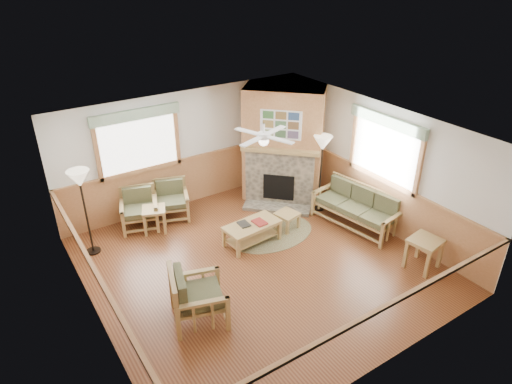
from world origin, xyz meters
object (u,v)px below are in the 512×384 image
armchair_left (199,295)px  coffee_table (252,233)px  sofa (356,208)px  armchair_back_right (171,201)px  floor_lamp_left (86,213)px  end_table_chairs (155,220)px  floor_lamp_right (321,173)px  footstool (287,221)px  end_table_sofa (423,253)px  armchair_back_left (139,210)px

armchair_left → coffee_table: size_ratio=0.83×
sofa → coffee_table: 2.36m
armchair_back_right → floor_lamp_left: (-1.89, -0.39, 0.49)m
sofa → end_table_chairs: sofa is taller
armchair_back_right → floor_lamp_right: size_ratio=0.46×
sofa → floor_lamp_right: floor_lamp_right is taller
footstool → end_table_sofa: bearing=-62.2°
end_table_chairs → floor_lamp_left: bearing=-177.5°
footstool → floor_lamp_left: size_ratio=0.24×
footstool → armchair_back_left: bearing=145.4°
end_table_chairs → floor_lamp_right: (3.56, -1.19, 0.64)m
sofa → footstool: (-1.33, 0.71, -0.24)m
coffee_table → floor_lamp_right: size_ratio=0.63×
end_table_chairs → end_table_sofa: end_table_sofa is taller
end_table_chairs → end_table_sofa: (3.74, -4.00, 0.04)m
armchair_back_left → floor_lamp_right: 4.09m
coffee_table → end_table_sofa: bearing=-52.3°
end_table_sofa → floor_lamp_right: 2.87m
sofa → armchair_back_right: sofa is taller
sofa → armchair_back_right: (-3.21, 2.52, -0.01)m
coffee_table → floor_lamp_left: floor_lamp_left is taller
coffee_table → floor_lamp_right: (2.07, 0.35, 0.68)m
footstool → floor_lamp_left: bearing=159.3°
armchair_back_left → floor_lamp_left: size_ratio=0.47×
coffee_table → end_table_chairs: (-1.48, 1.54, 0.04)m
armchair_back_right → coffee_table: armchair_back_right is taller
armchair_back_right → floor_lamp_left: 1.99m
floor_lamp_left → coffee_table: bearing=-27.6°
end_table_sofa → footstool: (-1.33, 2.51, -0.12)m
footstool → armchair_left: bearing=-153.3°
floor_lamp_right → end_table_sofa: bearing=-86.2°
floor_lamp_left → floor_lamp_right: (4.91, -1.14, 0.00)m
sofa → floor_lamp_left: 5.55m
end_table_sofa → floor_lamp_left: 6.47m
armchair_back_left → floor_lamp_left: 1.30m
floor_lamp_left → footstool: bearing=-20.7°
end_table_sofa → footstool: 2.84m
armchair_back_left → floor_lamp_left: (-1.15, -0.39, 0.48)m
coffee_table → floor_lamp_right: floor_lamp_right is taller
end_table_sofa → footstool: size_ratio=1.43×
coffee_table → footstool: size_ratio=2.63×
armchair_left → armchair_back_left: bearing=13.2°
end_table_chairs → armchair_left: bearing=-98.2°
armchair_back_right → end_table_sofa: bearing=-33.6°
armchair_left → footstool: armchair_left is taller
sofa → floor_lamp_right: 1.12m
end_table_chairs → floor_lamp_right: 3.80m
armchair_back_right → end_table_chairs: bearing=-128.6°
coffee_table → footstool: 0.94m
armchair_back_right → end_table_chairs: size_ratio=1.54×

